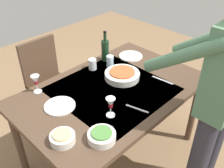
# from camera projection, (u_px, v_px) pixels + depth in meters

# --- Properties ---
(ground_plane) EXTENTS (6.00, 6.00, 0.00)m
(ground_plane) POSITION_uv_depth(u_px,v_px,m) (112.00, 153.00, 2.50)
(ground_plane) COLOR #846647
(dining_table) EXTENTS (1.52, 0.98, 0.77)m
(dining_table) POSITION_uv_depth(u_px,v_px,m) (112.00, 96.00, 2.11)
(dining_table) COLOR #4C3828
(dining_table) RESTS_ON ground_plane
(chair_near) EXTENTS (0.40, 0.40, 0.91)m
(chair_near) POSITION_uv_depth(u_px,v_px,m) (47.00, 77.00, 2.66)
(chair_near) COLOR #352114
(chair_near) RESTS_ON ground_plane
(person_server) EXTENTS (0.42, 0.61, 1.69)m
(person_server) POSITION_uv_depth(u_px,v_px,m) (219.00, 98.00, 1.65)
(person_server) COLOR #2D2D38
(person_server) RESTS_ON ground_plane
(wine_bottle) EXTENTS (0.07, 0.07, 0.30)m
(wine_bottle) POSITION_uv_depth(u_px,v_px,m) (105.00, 50.00, 2.40)
(wine_bottle) COLOR black
(wine_bottle) RESTS_ON dining_table
(wine_glass_left) EXTENTS (0.07, 0.07, 0.15)m
(wine_glass_left) POSITION_uv_depth(u_px,v_px,m) (36.00, 81.00, 1.97)
(wine_glass_left) COLOR white
(wine_glass_left) RESTS_ON dining_table
(wine_glass_right) EXTENTS (0.07, 0.07, 0.15)m
(wine_glass_right) POSITION_uv_depth(u_px,v_px,m) (111.00, 104.00, 1.74)
(wine_glass_right) COLOR white
(wine_glass_right) RESTS_ON dining_table
(water_cup_near_left) EXTENTS (0.07, 0.07, 0.10)m
(water_cup_near_left) POSITION_uv_depth(u_px,v_px,m) (93.00, 64.00, 2.30)
(water_cup_near_left) COLOR silver
(water_cup_near_left) RESTS_ON dining_table
(water_cup_near_right) EXTENTS (0.07, 0.07, 0.11)m
(water_cup_near_right) POSITION_uv_depth(u_px,v_px,m) (110.00, 61.00, 2.34)
(water_cup_near_right) COLOR silver
(water_cup_near_right) RESTS_ON dining_table
(serving_bowl_pasta) EXTENTS (0.30, 0.30, 0.07)m
(serving_bowl_pasta) POSITION_uv_depth(u_px,v_px,m) (122.00, 75.00, 2.18)
(serving_bowl_pasta) COLOR silver
(serving_bowl_pasta) RESTS_ON dining_table
(side_bowl_salad) EXTENTS (0.18, 0.18, 0.07)m
(side_bowl_salad) POSITION_uv_depth(u_px,v_px,m) (102.00, 136.00, 1.59)
(side_bowl_salad) COLOR silver
(side_bowl_salad) RESTS_ON dining_table
(side_bowl_bread) EXTENTS (0.16, 0.16, 0.07)m
(side_bowl_bread) POSITION_uv_depth(u_px,v_px,m) (62.00, 138.00, 1.58)
(side_bowl_bread) COLOR silver
(side_bowl_bread) RESTS_ON dining_table
(dinner_plate_near) EXTENTS (0.23, 0.23, 0.01)m
(dinner_plate_near) POSITION_uv_depth(u_px,v_px,m) (60.00, 106.00, 1.88)
(dinner_plate_near) COLOR silver
(dinner_plate_near) RESTS_ON dining_table
(dinner_plate_far) EXTENTS (0.23, 0.23, 0.01)m
(dinner_plate_far) POSITION_uv_depth(u_px,v_px,m) (131.00, 56.00, 2.52)
(dinner_plate_far) COLOR silver
(dinner_plate_far) RESTS_ON dining_table
(table_knife) EXTENTS (0.03, 0.20, 0.00)m
(table_knife) POSITION_uv_depth(u_px,v_px,m) (163.00, 80.00, 2.17)
(table_knife) COLOR silver
(table_knife) RESTS_ON dining_table
(table_fork) EXTENTS (0.06, 0.18, 0.00)m
(table_fork) POSITION_uv_depth(u_px,v_px,m) (137.00, 109.00, 1.86)
(table_fork) COLOR silver
(table_fork) RESTS_ON dining_table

